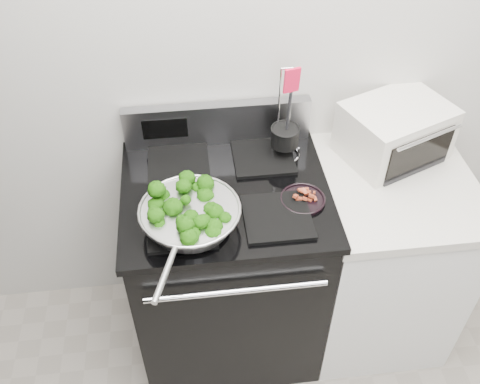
{
  "coord_description": "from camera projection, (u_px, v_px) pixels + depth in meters",
  "views": [
    {
      "loc": [
        -0.42,
        -0.06,
        2.33
      ],
      "look_at": [
        -0.25,
        1.36,
        0.98
      ],
      "focal_mm": 40.0,
      "sensor_mm": 36.0,
      "label": 1
    }
  ],
  "objects": [
    {
      "name": "back_wall",
      "position": [
        293.0,
        45.0,
        2.02
      ],
      "size": [
        4.0,
        0.02,
        2.7
      ],
      "primitive_type": "cube",
      "color": "beige",
      "rests_on": "ground"
    },
    {
      "name": "gas_range",
      "position": [
        227.0,
        266.0,
        2.34
      ],
      "size": [
        0.79,
        0.69,
        1.13
      ],
      "color": "black",
      "rests_on": "floor"
    },
    {
      "name": "toaster_oven",
      "position": [
        395.0,
        131.0,
        2.15
      ],
      "size": [
        0.48,
        0.43,
        0.23
      ],
      "rotation": [
        0.0,
        0.0,
        0.39
      ],
      "color": "white",
      "rests_on": "counter"
    },
    {
      "name": "skillet",
      "position": [
        190.0,
        216.0,
        1.85
      ],
      "size": [
        0.36,
        0.55,
        0.08
      ],
      "rotation": [
        0.0,
        0.0,
        -0.32
      ],
      "color": "silver",
      "rests_on": "gas_range"
    },
    {
      "name": "bacon_plate",
      "position": [
        303.0,
        197.0,
        1.97
      ],
      "size": [
        0.17,
        0.17,
        0.04
      ],
      "rotation": [
        0.0,
        0.0,
        0.01
      ],
      "color": "black",
      "rests_on": "gas_range"
    },
    {
      "name": "utensil_holder",
      "position": [
        285.0,
        141.0,
        2.12
      ],
      "size": [
        0.13,
        0.13,
        0.4
      ],
      "rotation": [
        0.0,
        0.0,
        0.23
      ],
      "color": "silver",
      "rests_on": "gas_range"
    },
    {
      "name": "counter",
      "position": [
        378.0,
        256.0,
        2.42
      ],
      "size": [
        0.62,
        0.68,
        0.92
      ],
      "color": "white",
      "rests_on": "floor"
    },
    {
      "name": "broccoli_pile",
      "position": [
        190.0,
        211.0,
        1.83
      ],
      "size": [
        0.28,
        0.28,
        0.1
      ],
      "primitive_type": null,
      "color": "black",
      "rests_on": "skillet"
    }
  ]
}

